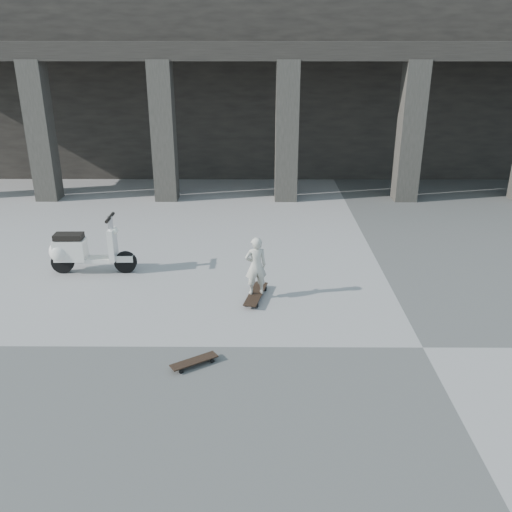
{
  "coord_description": "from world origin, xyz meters",
  "views": [
    {
      "loc": [
        -2.58,
        -7.37,
        4.49
      ],
      "look_at": [
        -2.64,
        2.23,
        0.65
      ],
      "focal_mm": 38.0,
      "sensor_mm": 36.0,
      "label": 1
    }
  ],
  "objects_px": {
    "child": "(256,266)",
    "scooter": "(78,251)",
    "skateboard_spare": "(194,362)",
    "longboard": "(256,294)"
  },
  "relations": [
    {
      "from": "longboard",
      "to": "scooter",
      "type": "relative_size",
      "value": 0.61
    },
    {
      "from": "longboard",
      "to": "skateboard_spare",
      "type": "xyz_separation_m",
      "value": [
        -0.9,
        -2.26,
        -0.02
      ]
    },
    {
      "from": "scooter",
      "to": "longboard",
      "type": "bearing_deg",
      "value": -18.86
    },
    {
      "from": "skateboard_spare",
      "to": "child",
      "type": "xyz_separation_m",
      "value": [
        0.9,
        2.26,
        0.59
      ]
    },
    {
      "from": "longboard",
      "to": "skateboard_spare",
      "type": "distance_m",
      "value": 2.43
    },
    {
      "from": "skateboard_spare",
      "to": "scooter",
      "type": "distance_m",
      "value": 4.42
    },
    {
      "from": "longboard",
      "to": "scooter",
      "type": "xyz_separation_m",
      "value": [
        -3.65,
        1.18,
        0.4
      ]
    },
    {
      "from": "skateboard_spare",
      "to": "scooter",
      "type": "bearing_deg",
      "value": 95.5
    },
    {
      "from": "child",
      "to": "scooter",
      "type": "xyz_separation_m",
      "value": [
        -3.65,
        1.18,
        -0.17
      ]
    },
    {
      "from": "skateboard_spare",
      "to": "child",
      "type": "height_order",
      "value": "child"
    }
  ]
}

